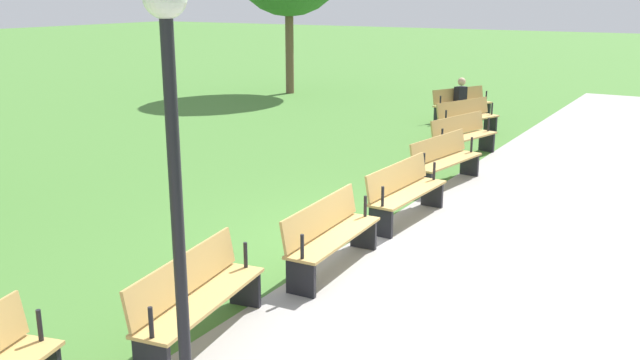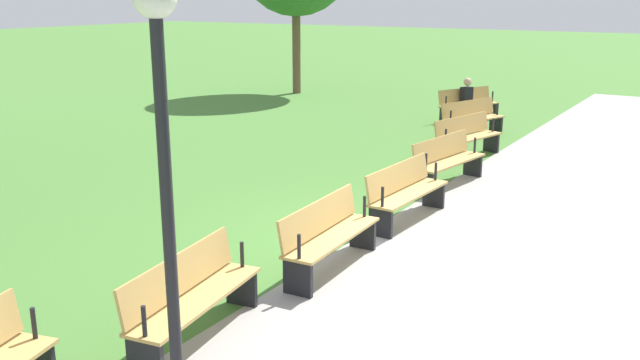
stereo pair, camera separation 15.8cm
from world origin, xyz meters
name	(u,v)px [view 1 (the left image)]	position (x,y,z in m)	size (l,w,h in m)	color
ground_plane	(377,243)	(0.00, 0.00, 0.00)	(120.00, 120.00, 0.00)	#477A33
path_paving	(531,273)	(0.00, 2.18, 0.00)	(35.18, 5.02, 0.01)	#A39E99
bench_0	(461,103)	(-10.12, -2.35, 0.48)	(1.91, 1.24, 0.89)	tan
bench_1	(467,117)	(-7.98, -1.46, 0.48)	(1.94, 1.09, 0.89)	tan
bench_2	(462,136)	(-5.75, -0.78, 0.48)	(1.95, 0.92, 0.89)	tan
bench_3	(444,159)	(-3.47, -0.33, 0.48)	(1.94, 0.75, 0.89)	tan
bench_4	(405,190)	(-1.16, -0.10, 0.48)	(1.91, 0.57, 0.89)	tan
bench_5	(330,234)	(1.16, -0.10, 0.48)	(1.91, 0.57, 0.89)	tan
bench_6	(197,296)	(3.47, -0.33, 0.48)	(1.94, 0.75, 0.89)	tan
person_seated	(463,98)	(-9.97, -2.26, 0.64)	(0.50, 0.60, 1.20)	black
lamp_post	(172,121)	(4.60, 0.52, 2.52)	(0.32, 0.32, 3.57)	black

